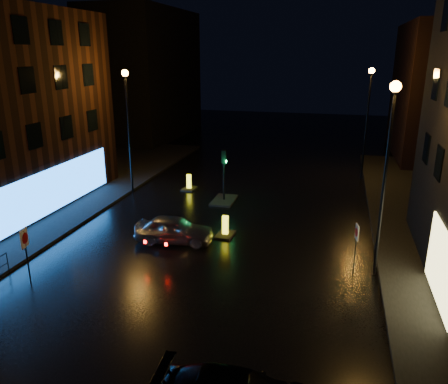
{
  "coord_description": "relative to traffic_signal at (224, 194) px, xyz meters",
  "views": [
    {
      "loc": [
        5.77,
        -12.49,
        9.41
      ],
      "look_at": [
        0.52,
        7.46,
        2.8
      ],
      "focal_mm": 35.0,
      "sensor_mm": 36.0,
      "label": 1
    }
  ],
  "objects": [
    {
      "name": "ground",
      "position": [
        1.2,
        -14.0,
        -0.5
      ],
      "size": [
        120.0,
        120.0,
        0.0
      ],
      "primitive_type": "plane",
      "color": "black",
      "rests_on": "ground"
    },
    {
      "name": "building_far_left",
      "position": [
        -14.8,
        21.0,
        6.5
      ],
      "size": [
        8.0,
        16.0,
        14.0
      ],
      "primitive_type": "cube",
      "color": "black",
      "rests_on": "ground"
    },
    {
      "name": "building_far_right",
      "position": [
        16.2,
        18.0,
        5.5
      ],
      "size": [
        8.0,
        14.0,
        12.0
      ],
      "primitive_type": "cube",
      "color": "black",
      "rests_on": "ground"
    },
    {
      "name": "street_lamp_lfar",
      "position": [
        -6.6,
        -0.0,
        5.06
      ],
      "size": [
        0.44,
        0.44,
        8.37
      ],
      "color": "black",
      "rests_on": "ground"
    },
    {
      "name": "street_lamp_rnear",
      "position": [
        9.0,
        -8.0,
        5.06
      ],
      "size": [
        0.44,
        0.44,
        8.37
      ],
      "color": "black",
      "rests_on": "ground"
    },
    {
      "name": "street_lamp_rfar",
      "position": [
        9.0,
        8.0,
        5.06
      ],
      "size": [
        0.44,
        0.44,
        8.37
      ],
      "color": "black",
      "rests_on": "ground"
    },
    {
      "name": "traffic_signal",
      "position": [
        0.0,
        0.0,
        0.0
      ],
      "size": [
        1.4,
        2.4,
        3.45
      ],
      "color": "black",
      "rests_on": "ground"
    },
    {
      "name": "silver_hatchback",
      "position": [
        -0.83,
        -6.96,
        0.19
      ],
      "size": [
        4.18,
        2.01,
        1.38
      ],
      "primitive_type": "imported",
      "rotation": [
        0.0,
        0.0,
        1.67
      ],
      "color": "#ACB0B4",
      "rests_on": "ground"
    },
    {
      "name": "bollard_near",
      "position": [
        1.52,
        -5.51,
        -0.25
      ],
      "size": [
        0.95,
        1.35,
        1.13
      ],
      "rotation": [
        0.0,
        0.0,
        -0.07
      ],
      "color": "black",
      "rests_on": "ground"
    },
    {
      "name": "bollard_far",
      "position": [
        -3.09,
        1.88,
        -0.26
      ],
      "size": [
        0.92,
        1.32,
        1.11
      ],
      "rotation": [
        0.0,
        0.0,
        -0.05
      ],
      "color": "black",
      "rests_on": "ground"
    },
    {
      "name": "road_sign_left",
      "position": [
        -5.3,
        -12.49,
        1.34
      ],
      "size": [
        0.2,
        0.59,
        2.46
      ],
      "rotation": [
        0.0,
        0.0,
        0.25
      ],
      "color": "black",
      "rests_on": "ground"
    },
    {
      "name": "road_sign_right",
      "position": [
        8.14,
        -7.65,
        1.1
      ],
      "size": [
        0.15,
        0.52,
        2.14
      ],
      "rotation": [
        0.0,
        0.0,
        3.34
      ],
      "color": "black",
      "rests_on": "ground"
    }
  ]
}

